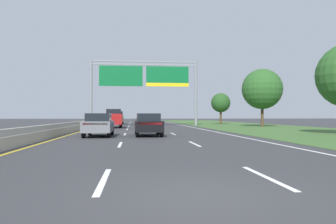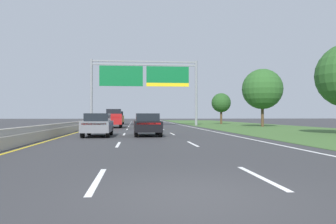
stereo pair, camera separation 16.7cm
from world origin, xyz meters
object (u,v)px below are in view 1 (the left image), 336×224
object	(u,v)px
overhead_sign_gantry	(144,79)
roadside_tree_far	(221,103)
car_gold_left_lane_suv	(118,118)
car_black_centre_lane_sedan	(148,124)
car_blue_centre_lane_sedan	(146,121)
car_grey_left_lane_sedan	(99,124)
car_white_centre_lane_sedan	(142,119)
pickup_truck_red	(114,118)
roadside_tree_mid	(262,89)

from	to	relation	value
overhead_sign_gantry	roadside_tree_far	size ratio (longest dim) A/B	2.91
overhead_sign_gantry	car_gold_left_lane_suv	world-z (taller)	overhead_sign_gantry
car_black_centre_lane_sedan	car_blue_centre_lane_sedan	world-z (taller)	same
car_grey_left_lane_sedan	car_blue_centre_lane_sedan	size ratio (longest dim) A/B	0.99
car_gold_left_lane_suv	roadside_tree_far	world-z (taller)	roadside_tree_far
car_white_centre_lane_sedan	car_blue_centre_lane_sedan	world-z (taller)	same
overhead_sign_gantry	car_blue_centre_lane_sedan	distance (m)	12.41
car_black_centre_lane_sedan	pickup_truck_red	bearing A→B (deg)	11.05
pickup_truck_red	car_gold_left_lane_suv	bearing A→B (deg)	-0.50
pickup_truck_red	roadside_tree_mid	distance (m)	19.03
pickup_truck_red	roadside_tree_far	xyz separation A→B (m)	(16.84, 14.32, 2.47)
overhead_sign_gantry	pickup_truck_red	size ratio (longest dim) A/B	2.76
car_blue_centre_lane_sedan	roadside_tree_far	size ratio (longest dim) A/B	0.86
car_gold_left_lane_suv	roadside_tree_mid	distance (m)	24.21
car_white_centre_lane_sedan	roadside_tree_far	bearing A→B (deg)	-89.94
car_gold_left_lane_suv	car_blue_centre_lane_sedan	world-z (taller)	car_gold_left_lane_suv
car_grey_left_lane_sedan	roadside_tree_mid	size ratio (longest dim) A/B	0.60
pickup_truck_red	car_grey_left_lane_sedan	distance (m)	16.62
car_black_centre_lane_sedan	car_gold_left_lane_suv	size ratio (longest dim) A/B	0.93
car_white_centre_lane_sedan	car_grey_left_lane_sedan	xyz separation A→B (m)	(-3.75, -30.60, 0.00)
overhead_sign_gantry	roadside_tree_mid	bearing A→B (deg)	-21.49
car_gold_left_lane_suv	car_grey_left_lane_sedan	bearing A→B (deg)	179.30
car_white_centre_lane_sedan	car_black_centre_lane_sedan	world-z (taller)	same
car_grey_left_lane_sedan	roadside_tree_mid	distance (m)	25.91
car_blue_centre_lane_sedan	pickup_truck_red	bearing A→B (deg)	41.88
car_white_centre_lane_sedan	roadside_tree_mid	xyz separation A→B (m)	(14.89, -13.05, 3.97)
roadside_tree_far	car_white_centre_lane_sedan	bearing A→B (deg)	-178.55
roadside_tree_far	car_black_centre_lane_sedan	bearing A→B (deg)	-113.71
car_grey_left_lane_sedan	car_gold_left_lane_suv	bearing A→B (deg)	0.54
car_white_centre_lane_sedan	car_grey_left_lane_sedan	world-z (taller)	same
overhead_sign_gantry	car_black_centre_lane_sedan	bearing A→B (deg)	-91.18
car_black_centre_lane_sedan	car_grey_left_lane_sedan	world-z (taller)	same
car_black_centre_lane_sedan	car_gold_left_lane_suv	distance (m)	32.11
pickup_truck_red	car_black_centre_lane_sedan	bearing A→B (deg)	-169.74
car_grey_left_lane_sedan	pickup_truck_red	bearing A→B (deg)	0.07
car_grey_left_lane_sedan	roadside_tree_mid	world-z (taller)	roadside_tree_mid
overhead_sign_gantry	roadside_tree_mid	size ratio (longest dim) A/B	2.05
car_grey_left_lane_sedan	car_white_centre_lane_sedan	bearing A→B (deg)	-6.91
pickup_truck_red	roadside_tree_far	bearing A→B (deg)	-51.10
pickup_truck_red	roadside_tree_mid	world-z (taller)	roadside_tree_mid
car_gold_left_lane_suv	car_grey_left_lane_sedan	xyz separation A→B (m)	(0.26, -32.22, -0.28)
roadside_tree_mid	roadside_tree_far	distance (m)	13.56
car_white_centre_lane_sedan	car_black_centre_lane_sedan	size ratio (longest dim) A/B	1.00
roadside_tree_mid	roadside_tree_far	world-z (taller)	roadside_tree_mid
overhead_sign_gantry	pickup_truck_red	distance (m)	9.52
pickup_truck_red	car_blue_centre_lane_sedan	distance (m)	5.62
roadside_tree_mid	car_white_centre_lane_sedan	bearing A→B (deg)	138.76
pickup_truck_red	car_black_centre_lane_sedan	world-z (taller)	pickup_truck_red
roadside_tree_far	overhead_sign_gantry	bearing A→B (deg)	-149.75
overhead_sign_gantry	car_white_centre_lane_sedan	distance (m)	9.24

